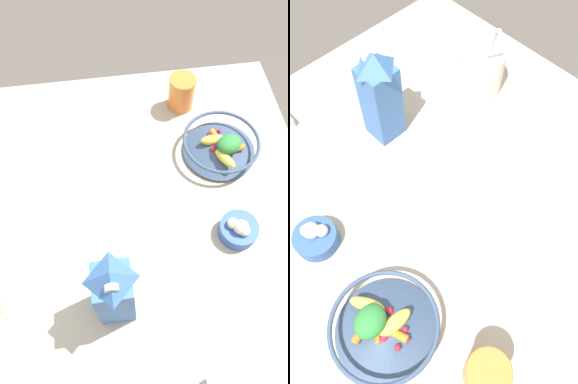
# 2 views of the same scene
# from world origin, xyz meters

# --- Properties ---
(ground_plane) EXTENTS (6.00, 6.00, 0.00)m
(ground_plane) POSITION_xyz_m (0.00, 0.00, 0.00)
(ground_plane) COLOR #4C4742
(countertop) EXTENTS (1.14, 1.14, 0.03)m
(countertop) POSITION_xyz_m (0.00, 0.00, 0.02)
(countertop) COLOR #B2A893
(countertop) RESTS_ON ground_plane
(fruit_bowl) EXTENTS (0.23, 0.23, 0.09)m
(fruit_bowl) POSITION_xyz_m (0.33, 0.21, 0.07)
(fruit_bowl) COLOR #384C6B
(fruit_bowl) RESTS_ON countertop
(milk_carton) EXTENTS (0.08, 0.08, 0.27)m
(milk_carton) POSITION_xyz_m (-0.02, -0.20, 0.17)
(milk_carton) COLOR #3D6BB2
(milk_carton) RESTS_ON countertop
(yogurt_tub) EXTENTS (0.12, 0.13, 0.25)m
(yogurt_tub) POSITION_xyz_m (-0.33, -0.13, 0.10)
(yogurt_tub) COLOR silver
(yogurt_tub) RESTS_ON countertop
(drinking_cup) EXTENTS (0.08, 0.08, 0.11)m
(drinking_cup) POSITION_xyz_m (0.25, 0.41, 0.09)
(drinking_cup) COLOR orange
(drinking_cup) RESTS_ON countertop
(garlic_bowl) EXTENTS (0.10, 0.10, 0.07)m
(garlic_bowl) POSITION_xyz_m (0.32, -0.06, 0.06)
(garlic_bowl) COLOR #3356A3
(garlic_bowl) RESTS_ON countertop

